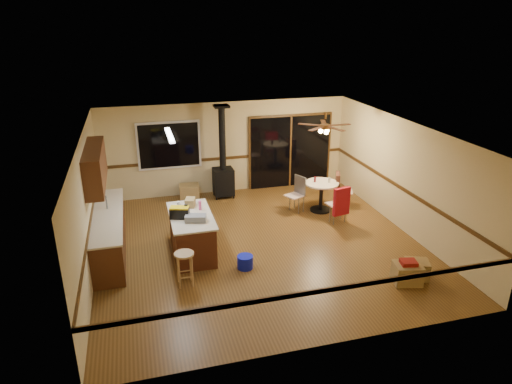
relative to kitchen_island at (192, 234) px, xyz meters
name	(u,v)px	position (x,y,z in m)	size (l,w,h in m)	color
floor	(259,244)	(1.50, 0.00, -0.45)	(7.00, 7.00, 0.00)	brown
ceiling	(260,131)	(1.50, 0.00, 2.15)	(7.00, 7.00, 0.00)	silver
wall_back	(226,148)	(1.50, 3.50, 0.85)	(7.00, 7.00, 0.00)	#CEB982
wall_front	(325,274)	(1.50, -3.50, 0.85)	(7.00, 7.00, 0.00)	#CEB982
wall_left	(88,207)	(-2.00, 0.00, 0.85)	(7.00, 7.00, 0.00)	#CEB982
wall_right	(404,176)	(5.00, 0.00, 0.85)	(7.00, 7.00, 0.00)	#CEB982
chair_rail	(260,203)	(1.50, 0.00, 0.55)	(7.00, 7.00, 0.08)	#422A10
window	(169,145)	(-0.10, 3.45, 1.05)	(1.72, 0.10, 1.32)	black
sliding_door	(290,152)	(3.40, 3.45, 0.60)	(2.52, 0.10, 2.10)	black
lower_cabinets	(109,234)	(-1.70, 0.50, -0.02)	(0.60, 3.00, 0.86)	#512A14
countertop	(107,215)	(-1.70, 0.50, 0.43)	(0.64, 3.04, 0.04)	beige
upper_cabinets	(95,167)	(-1.83, 0.70, 1.45)	(0.35, 2.00, 0.80)	#512A14
kitchen_island	(192,234)	(0.00, 0.00, 0.00)	(0.88, 1.68, 0.90)	#502414
wood_stove	(223,172)	(1.30, 3.05, 0.28)	(0.55, 0.50, 2.52)	black
ceiling_fan	(325,128)	(3.56, 1.42, 1.76)	(0.24, 0.24, 0.55)	brown
fluorescent_strip	(170,135)	(-0.30, 0.30, 2.11)	(0.10, 1.20, 0.04)	white
toolbox_grey	(196,218)	(0.06, -0.33, 0.51)	(0.42, 0.23, 0.13)	slate
toolbox_black	(180,213)	(-0.24, -0.09, 0.55)	(0.39, 0.20, 0.21)	black
toolbox_yellow_lid	(179,208)	(-0.24, -0.09, 0.68)	(0.38, 0.20, 0.03)	gold
box_on_island	(190,202)	(0.05, 0.46, 0.54)	(0.20, 0.27, 0.18)	olive
bottle_dark	(186,211)	(-0.09, -0.05, 0.58)	(0.08, 0.08, 0.26)	black
bottle_pink	(200,205)	(0.23, 0.22, 0.55)	(0.06, 0.06, 0.20)	#D84C8C
bottle_white	(179,206)	(-0.21, 0.33, 0.54)	(0.06, 0.06, 0.19)	white
bar_stool	(185,269)	(-0.30, -1.20, -0.11)	(0.37, 0.37, 0.68)	tan
blue_bucket	(245,262)	(0.94, -0.91, -0.32)	(0.32, 0.32, 0.27)	#0E18C6
dining_table	(321,192)	(3.56, 1.42, 0.08)	(0.87, 0.87, 0.78)	black
glass_red	(315,179)	(3.41, 1.52, 0.40)	(0.05, 0.05, 0.15)	#590C14
glass_cream	(329,180)	(3.74, 1.37, 0.39)	(0.06, 0.06, 0.13)	beige
chair_left	(298,190)	(2.96, 1.56, 0.14)	(0.53, 0.53, 0.51)	#C6A693
chair_near	(341,201)	(3.70, 0.54, 0.14)	(0.50, 0.53, 0.70)	#C6A693
chair_right	(338,186)	(4.09, 1.54, 0.14)	(0.59, 0.56, 0.70)	#C6A693
box_under_window	(189,192)	(0.34, 3.10, -0.24)	(0.53, 0.43, 0.43)	olive
box_corner_a	(407,273)	(3.81, -2.24, -0.26)	(0.52, 0.43, 0.39)	olive
box_corner_b	(416,269)	(4.08, -2.14, -0.27)	(0.45, 0.38, 0.36)	olive
box_small_red	(409,262)	(3.81, -2.24, -0.02)	(0.29, 0.25, 0.08)	maroon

